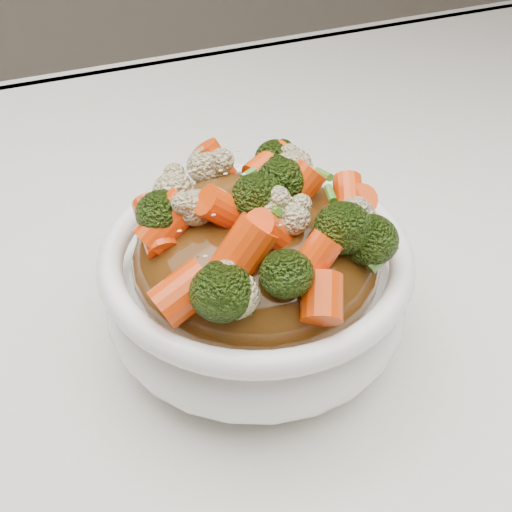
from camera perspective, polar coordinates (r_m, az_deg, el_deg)
name	(u,v)px	position (r m, az deg, el deg)	size (l,w,h in m)	color
tablecloth	(232,325)	(0.52, -1.93, -5.50)	(1.20, 0.80, 0.04)	white
bowl	(256,290)	(0.46, 0.00, -2.76)	(0.19, 0.19, 0.08)	white
sauce_base	(256,259)	(0.44, 0.00, -0.27)	(0.15, 0.15, 0.08)	#522E0E
carrots	(256,185)	(0.41, 0.00, 5.69)	(0.15, 0.15, 0.04)	#EE4207
broccoli	(256,186)	(0.41, 0.00, 5.59)	(0.15, 0.15, 0.04)	black
cauliflower	(256,189)	(0.41, 0.00, 5.38)	(0.15, 0.15, 0.03)	beige
scallions	(256,184)	(0.41, 0.00, 5.79)	(0.12, 0.12, 0.02)	#3C791C
sesame_seeds	(256,184)	(0.41, 0.00, 5.79)	(0.14, 0.14, 0.01)	beige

